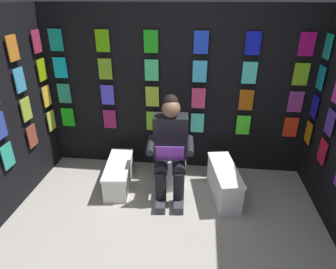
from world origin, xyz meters
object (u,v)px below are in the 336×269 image
Objects in this scene: comic_longbox_near at (119,174)px; comic_longbox_far at (224,182)px; person_reading at (170,147)px; toilet at (171,158)px.

comic_longbox_near is 1.29m from comic_longbox_far.
toilet is at bearing -90.65° from person_reading.
toilet is at bearing -169.36° from comic_longbox_near.
person_reading is 0.76m from comic_longbox_far.
toilet reaches higher than comic_longbox_far.
comic_longbox_far is (-0.64, 0.03, -0.40)m from person_reading.
person_reading is 1.48× the size of comic_longbox_far.
person_reading is 0.78m from comic_longbox_near.
toilet is 0.35m from person_reading.
toilet is 0.99× the size of comic_longbox_near.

